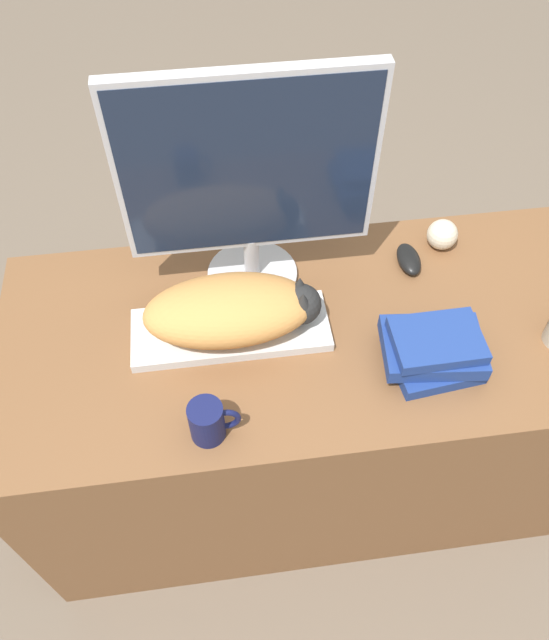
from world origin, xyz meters
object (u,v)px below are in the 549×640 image
at_px(baseball, 442,235).
at_px(book_stack, 434,349).
at_px(computer_mouse, 409,259).
at_px(monitor, 249,178).
at_px(cat, 235,309).
at_px(coffee_mug, 208,421).
at_px(keyboard, 231,330).

xyz_separation_m(baseball, book_stack, (-0.13, -0.34, 0.01)).
relative_size(computer_mouse, book_stack, 0.46).
bearing_deg(monitor, baseball, 5.30).
distance_m(cat, book_stack, 0.43).
relative_size(monitor, computer_mouse, 5.17).
bearing_deg(book_stack, coffee_mug, -167.20).
bearing_deg(cat, monitor, 71.89).
bearing_deg(coffee_mug, cat, 72.27).
bearing_deg(keyboard, coffee_mug, -104.64).
xyz_separation_m(computer_mouse, coffee_mug, (-0.52, -0.40, 0.03)).
bearing_deg(computer_mouse, monitor, 178.88).
xyz_separation_m(keyboard, book_stack, (0.42, -0.13, 0.03)).
bearing_deg(keyboard, computer_mouse, 18.92).
bearing_deg(computer_mouse, cat, -160.51).
relative_size(cat, computer_mouse, 3.71).
height_order(keyboard, cat, cat).
xyz_separation_m(keyboard, coffee_mug, (-0.06, -0.24, 0.04)).
bearing_deg(monitor, cat, -108.11).
xyz_separation_m(monitor, baseball, (0.48, 0.04, -0.27)).
height_order(baseball, book_stack, book_stack).
bearing_deg(keyboard, baseball, 20.69).
distance_m(keyboard, cat, 0.07).
relative_size(cat, coffee_mug, 3.76).
bearing_deg(computer_mouse, keyboard, -161.08).
bearing_deg(keyboard, monitor, 67.47).
height_order(keyboard, computer_mouse, computer_mouse).
height_order(monitor, book_stack, monitor).
xyz_separation_m(computer_mouse, book_stack, (-0.03, -0.29, 0.03)).
height_order(cat, monitor, monitor).
height_order(cat, baseball, cat).
bearing_deg(cat, computer_mouse, 19.49).
height_order(keyboard, baseball, baseball).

